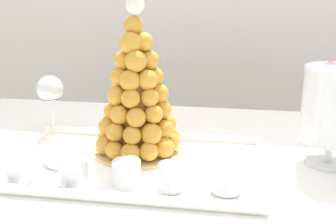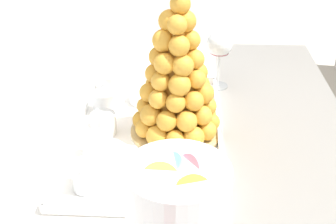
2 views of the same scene
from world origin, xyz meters
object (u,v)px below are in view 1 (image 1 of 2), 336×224
(croquembouche, at_px, (138,96))
(dessert_cup_centre, at_px, (127,174))
(serving_tray, at_px, (135,165))
(dessert_cup_left, at_px, (19,171))
(creme_brulee_ramekin, at_px, (66,156))
(macaron_goblet, at_px, (334,105))
(dessert_cup_mid_right, at_px, (171,178))
(dessert_cup_mid_left, at_px, (73,173))
(wine_glass, at_px, (50,91))
(dessert_cup_right, at_px, (226,179))

(croquembouche, relative_size, dessert_cup_centre, 6.27)
(serving_tray, height_order, dessert_cup_centre, dessert_cup_centre)
(dessert_cup_left, xyz_separation_m, dessert_cup_centre, (0.23, 0.02, 0.00))
(creme_brulee_ramekin, height_order, macaron_goblet, macaron_goblet)
(dessert_cup_centre, relative_size, dessert_cup_mid_right, 1.09)
(serving_tray, xyz_separation_m, dessert_cup_mid_left, (-0.10, -0.12, 0.03))
(dessert_cup_mid_left, relative_size, dessert_cup_mid_right, 1.11)
(croquembouche, xyz_separation_m, dessert_cup_left, (-0.22, -0.19, -0.12))
(wine_glass, bearing_deg, creme_brulee_ramekin, -58.84)
(dessert_cup_left, bearing_deg, serving_tray, 28.19)
(croquembouche, distance_m, wine_glass, 0.30)
(serving_tray, bearing_deg, dessert_cup_mid_right, -47.22)
(serving_tray, xyz_separation_m, wine_glass, (-0.28, 0.18, 0.12))
(serving_tray, xyz_separation_m, dessert_cup_left, (-0.22, -0.12, 0.02))
(dessert_cup_left, bearing_deg, dessert_cup_mid_left, 0.49)
(dessert_cup_left, height_order, dessert_cup_mid_right, dessert_cup_mid_right)
(wine_glass, bearing_deg, serving_tray, -32.57)
(serving_tray, distance_m, creme_brulee_ramekin, 0.17)
(dessert_cup_left, height_order, dessert_cup_mid_left, dessert_cup_mid_left)
(dessert_cup_centre, relative_size, dessert_cup_right, 1.00)
(macaron_goblet, bearing_deg, croquembouche, -177.86)
(macaron_goblet, bearing_deg, dessert_cup_mid_right, -150.57)
(dessert_cup_centre, bearing_deg, dessert_cup_mid_right, -3.68)
(croquembouche, xyz_separation_m, dessert_cup_mid_right, (0.11, -0.18, -0.12))
(croquembouche, xyz_separation_m, wine_glass, (-0.28, 0.11, -0.03))
(dessert_cup_centre, height_order, creme_brulee_ramekin, dessert_cup_centre)
(dessert_cup_centre, xyz_separation_m, macaron_goblet, (0.44, 0.19, 0.11))
(dessert_cup_right, bearing_deg, serving_tray, 154.97)
(creme_brulee_ramekin, bearing_deg, dessert_cup_mid_right, -19.67)
(croquembouche, height_order, dessert_cup_left, croquembouche)
(dessert_cup_mid_left, bearing_deg, creme_brulee_ramekin, 120.45)
(serving_tray, height_order, wine_glass, wine_glass)
(dessert_cup_mid_left, bearing_deg, macaron_goblet, 20.50)
(dessert_cup_left, xyz_separation_m, wine_glass, (-0.06, 0.30, 0.10))
(serving_tray, height_order, macaron_goblet, macaron_goblet)
(dessert_cup_left, bearing_deg, croquembouche, 41.18)
(dessert_cup_centre, bearing_deg, serving_tray, 93.89)
(macaron_goblet, height_order, wine_glass, macaron_goblet)
(wine_glass, bearing_deg, dessert_cup_centre, -44.41)
(macaron_goblet, bearing_deg, wine_glass, 172.72)
(dessert_cup_right, relative_size, wine_glass, 0.36)
(dessert_cup_centre, bearing_deg, croquembouche, 94.59)
(croquembouche, relative_size, dessert_cup_mid_right, 6.80)
(dessert_cup_left, xyz_separation_m, creme_brulee_ramekin, (0.06, 0.11, -0.01))
(serving_tray, xyz_separation_m, dessert_cup_centre, (0.01, -0.10, 0.03))
(macaron_goblet, bearing_deg, serving_tray, -169.02)
(dessert_cup_left, bearing_deg, macaron_goblet, 17.12)
(creme_brulee_ramekin, bearing_deg, dessert_cup_centre, -27.37)
(dessert_cup_mid_right, relative_size, wine_glass, 0.33)
(croquembouche, xyz_separation_m, dessert_cup_mid_left, (-0.10, -0.19, -0.12))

